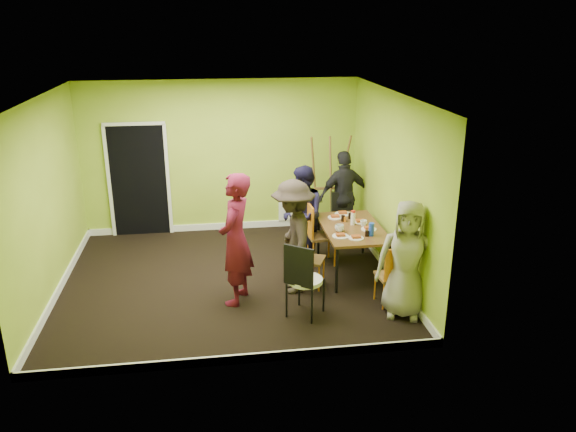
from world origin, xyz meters
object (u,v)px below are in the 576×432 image
person_left_near (293,237)px  person_back_end (344,196)px  dining_table (352,230)px  chair_front_end (393,273)px  orange_bottle (345,219)px  person_standing (236,239)px  person_front_end (406,260)px  chair_back_end (342,207)px  chair_left_far (317,231)px  thermos (353,219)px  chair_bentwood (303,277)px  chair_left_near (306,254)px  blue_bottle (371,229)px  person_left_far (303,214)px  easel (329,186)px

person_left_near → person_back_end: size_ratio=1.03×
dining_table → person_back_end: 1.39m
chair_front_end → orange_bottle: 1.50m
person_standing → person_left_near: (0.83, 0.22, -0.10)m
person_left_near → person_back_end: (1.20, 1.88, -0.02)m
person_front_end → chair_front_end: bearing=127.6°
chair_back_end → person_front_end: size_ratio=0.57×
person_back_end → orange_bottle: bearing=64.5°
person_left_near → chair_back_end: bearing=149.6°
chair_left_far → thermos: 0.65m
dining_table → chair_back_end: bearing=83.5°
chair_bentwood → chair_left_near: bearing=113.6°
person_back_end → person_front_end: bearing=80.7°
dining_table → blue_bottle: bearing=-64.9°
chair_bentwood → person_left_far: (0.32, 1.88, 0.20)m
chair_bentwood → blue_bottle: 1.52m
chair_bentwood → easel: 3.16m
chair_back_end → person_left_near: bearing=59.3°
chair_front_end → chair_bentwood: bearing=-179.5°
orange_bottle → person_back_end: 1.15m
chair_back_end → person_standing: 2.80m
dining_table → person_front_end: person_front_end is taller
dining_table → chair_bentwood: 1.65m
orange_bottle → person_standing: size_ratio=0.04×
chair_left_far → person_left_far: (-0.19, 0.20, 0.22)m
chair_front_end → thermos: 1.36m
dining_table → chair_back_end: chair_back_end is taller
easel → chair_back_end: bearing=-70.2°
person_back_end → person_left_near: bearing=44.8°
dining_table → person_back_end: person_back_end is taller
chair_left_near → easel: (0.77, 2.05, 0.41)m
chair_left_far → person_standing: size_ratio=0.54×
thermos → person_front_end: person_front_end is taller
chair_back_end → person_back_end: (0.06, 0.13, 0.17)m
chair_left_far → easel: bearing=156.4°
chair_left_near → chair_bentwood: (-0.21, -0.94, 0.08)m
chair_bentwood → person_standing: size_ratio=0.57×
easel → blue_bottle: (0.20, -2.07, -0.07)m
person_standing → person_back_end: (2.03, 2.10, -0.12)m
chair_left_near → thermos: 1.01m
blue_bottle → person_standing: 2.05m
blue_bottle → chair_left_near: bearing=178.7°
orange_bottle → chair_left_near: bearing=-139.4°
dining_table → person_left_near: 1.13m
person_standing → person_front_end: person_standing is taller
person_left_far → person_back_end: size_ratio=0.97×
chair_left_far → chair_left_near: 0.81m
chair_back_end → chair_left_near: bearing=62.7°
easel → person_left_far: bearing=-121.0°
dining_table → chair_bentwood: size_ratio=1.41×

